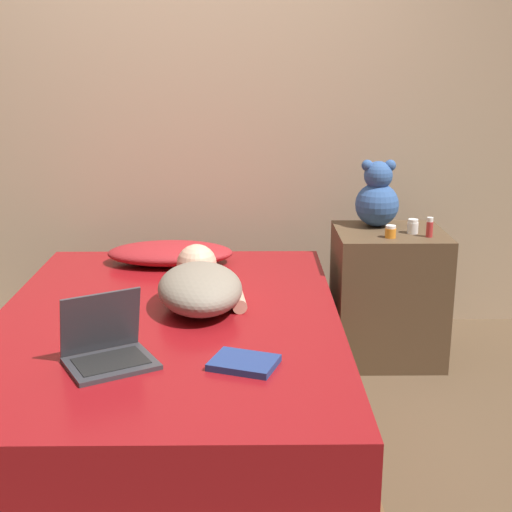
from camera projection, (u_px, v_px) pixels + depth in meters
ground_plane at (170, 427)px, 2.99m from camera, size 12.00×12.00×0.00m
wall_back at (187, 94)px, 3.87m from camera, size 8.00×0.06×2.60m
bed at (168, 374)px, 2.93m from camera, size 1.42×2.01×0.50m
nightstand at (387, 295)px, 3.62m from camera, size 0.54×0.49×0.67m
pillow at (170, 253)px, 3.58m from camera, size 0.63×0.34×0.10m
person_lying at (200, 284)px, 2.98m from camera, size 0.40×0.71×0.18m
laptop at (107, 347)px, 2.42m from camera, size 0.36×0.34×0.24m
teddy_bear at (377, 198)px, 3.59m from camera, size 0.22×0.22×0.34m
bottle_orange at (391, 232)px, 3.39m from camera, size 0.05×0.05×0.06m
bottle_white at (413, 226)px, 3.47m from camera, size 0.05×0.05×0.07m
bottle_red at (430, 227)px, 3.40m from camera, size 0.03×0.03×0.10m
book at (244, 363)px, 2.40m from camera, size 0.26×0.23×0.02m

